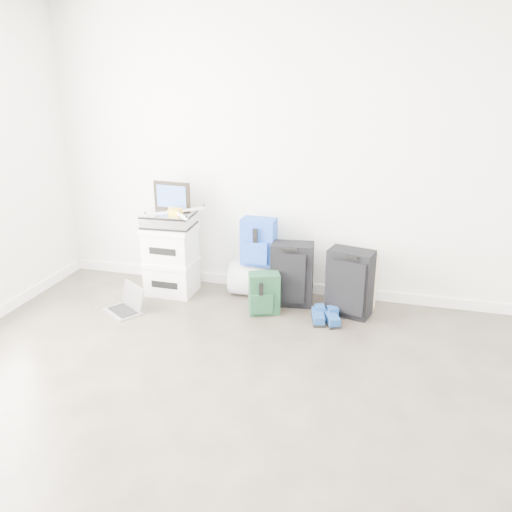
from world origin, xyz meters
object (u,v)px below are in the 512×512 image
(boxes_stack, at_px, (171,260))
(large_suitcase, at_px, (292,274))
(briefcase, at_px, (169,220))
(laptop, at_px, (127,305))
(duffel_bag, at_px, (259,279))
(carry_on, at_px, (350,283))

(boxes_stack, height_order, large_suitcase, boxes_stack)
(boxes_stack, relative_size, briefcase, 1.48)
(boxes_stack, relative_size, laptop, 1.62)
(duffel_bag, height_order, large_suitcase, large_suitcase)
(boxes_stack, relative_size, duffel_bag, 1.24)
(briefcase, relative_size, duffel_bag, 0.84)
(carry_on, bearing_deg, briefcase, -168.33)
(boxes_stack, distance_m, large_suitcase, 1.20)
(duffel_bag, bearing_deg, boxes_stack, -169.03)
(large_suitcase, xyz_separation_m, carry_on, (0.54, -0.08, 0.01))
(briefcase, bearing_deg, laptop, -117.15)
(briefcase, height_order, laptop, briefcase)
(duffel_bag, bearing_deg, carry_on, -11.08)
(duffel_bag, distance_m, large_suitcase, 0.38)
(boxes_stack, height_order, duffel_bag, boxes_stack)
(carry_on, height_order, laptop, carry_on)
(briefcase, xyz_separation_m, laptop, (-0.23, -0.52, -0.69))
(briefcase, relative_size, carry_on, 0.75)
(boxes_stack, height_order, carry_on, boxes_stack)
(briefcase, relative_size, large_suitcase, 0.77)
(boxes_stack, bearing_deg, duffel_bag, 10.17)
(large_suitcase, height_order, laptop, large_suitcase)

